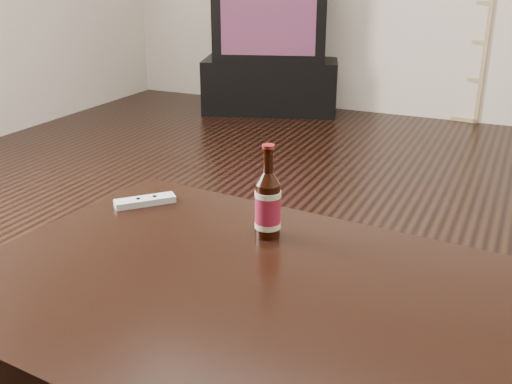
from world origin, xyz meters
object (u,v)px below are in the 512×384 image
at_px(coffee_table, 295,331).
at_px(remote, 145,201).
at_px(tv, 271,17).
at_px(tv_stand, 271,85).
at_px(bookshelf, 450,34).
at_px(beer_bottle, 268,205).

xyz_separation_m(coffee_table, remote, (-0.54, 0.28, 0.08)).
bearing_deg(tv, remote, -90.90).
xyz_separation_m(tv_stand, tv, (0.00, -0.00, 0.51)).
relative_size(bookshelf, beer_bottle, 5.21).
height_order(coffee_table, remote, remote).
distance_m(tv_stand, bookshelf, 1.39).
relative_size(tv_stand, bookshelf, 0.88).
distance_m(coffee_table, beer_bottle, 0.33).
bearing_deg(coffee_table, bookshelf, 93.93).
bearing_deg(beer_bottle, tv, 113.32).
xyz_separation_m(bookshelf, beer_bottle, (0.10, -3.60, -0.01)).
relative_size(coffee_table, remote, 9.85).
bearing_deg(remote, tv_stand, 150.29).
relative_size(coffee_table, beer_bottle, 6.49).
distance_m(bookshelf, remote, 3.57).
bearing_deg(coffee_table, beer_bottle, 124.41).
height_order(tv_stand, coffee_table, coffee_table).
relative_size(tv_stand, remote, 7.00).
xyz_separation_m(tv, remote, (0.98, -3.09, -0.20)).
bearing_deg(tv_stand, beer_bottle, -85.14).
distance_m(tv_stand, coffee_table, 3.70).
distance_m(tv, coffee_table, 3.70).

